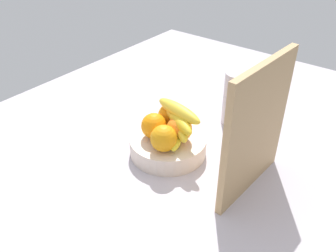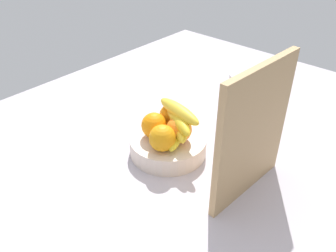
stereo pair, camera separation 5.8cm
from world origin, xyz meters
TOP-DOWN VIEW (x-y plane):
  - ground_plane at (0.00, 0.00)cm, footprint 180.00×140.00cm
  - fruit_bowl at (1.85, -1.13)cm, footprint 23.00×23.00cm
  - orange_front_left at (4.08, -4.57)cm, footprint 7.62×7.62cm
  - orange_front_right at (7.21, 1.57)cm, footprint 7.62×7.62cm
  - orange_center at (0.86, 2.17)cm, footprint 7.62×7.62cm
  - orange_back_left at (-3.38, -4.30)cm, footprint 7.62×7.62cm
  - banana_bunch at (-0.10, 1.19)cm, footprint 17.36×17.46cm
  - cutting_board at (0.32, 24.70)cm, footprint 28.06×3.43cm
  - thermos_tumbler at (-25.34, 6.03)cm, footprint 8.19×8.19cm

SIDE VIEW (x-z plane):
  - ground_plane at x=0.00cm, z-range -3.00..0.00cm
  - fruit_bowl at x=1.85cm, z-range 0.00..5.55cm
  - thermos_tumbler at x=-25.34cm, z-range 0.00..18.48cm
  - orange_front_left at x=4.08cm, z-range 5.55..13.17cm
  - orange_front_right at x=7.21cm, z-range 5.55..13.17cm
  - orange_center at x=0.86cm, z-range 5.55..13.17cm
  - orange_back_left at x=-3.38cm, z-range 5.55..13.17cm
  - banana_bunch at x=-0.10cm, z-range 5.55..16.15cm
  - cutting_board at x=0.32cm, z-range 0.00..36.00cm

